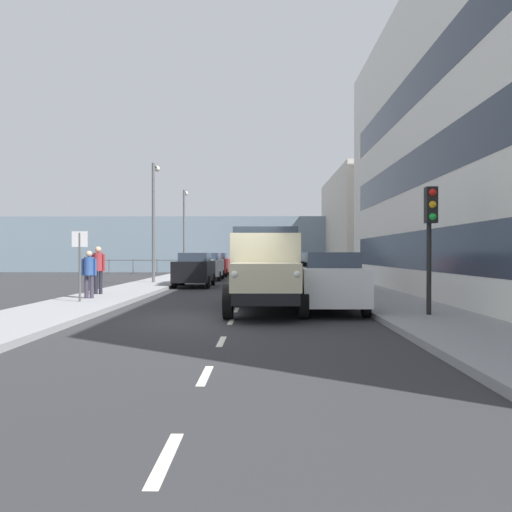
% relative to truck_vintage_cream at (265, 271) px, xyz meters
% --- Properties ---
extents(ground_plane, '(80.00, 80.00, 0.00)m').
position_rel_truck_vintage_cream_xyz_m(ground_plane, '(0.86, -7.56, -1.18)').
color(ground_plane, '#2D2D30').
extents(sidewalk_left, '(2.69, 38.87, 0.15)m').
position_rel_truck_vintage_cream_xyz_m(sidewalk_left, '(-4.13, -7.56, -1.10)').
color(sidewalk_left, gray).
rests_on(sidewalk_left, ground_plane).
extents(sidewalk_right, '(2.69, 38.87, 0.15)m').
position_rel_truck_vintage_cream_xyz_m(sidewalk_right, '(5.84, -7.56, -1.10)').
color(sidewalk_right, gray).
rests_on(sidewalk_right, ground_plane).
extents(road_centreline_markings, '(0.12, 34.42, 0.01)m').
position_rel_truck_vintage_cream_xyz_m(road_centreline_markings, '(0.86, -7.07, -1.17)').
color(road_centreline_markings, silver).
rests_on(road_centreline_markings, ground_plane).
extents(building_far_block, '(6.56, 14.34, 7.94)m').
position_rel_truck_vintage_cream_xyz_m(building_far_block, '(-8.75, -25.56, 2.79)').
color(building_far_block, beige).
rests_on(building_far_block, ground_plane).
extents(sea_horizon, '(80.00, 0.80, 5.00)m').
position_rel_truck_vintage_cream_xyz_m(sea_horizon, '(0.86, -30.00, 1.32)').
color(sea_horizon, gray).
rests_on(sea_horizon, ground_plane).
extents(seawall_railing, '(28.08, 0.08, 1.20)m').
position_rel_truck_vintage_cream_xyz_m(seawall_railing, '(0.86, -26.40, -0.26)').
color(seawall_railing, '#4C5156').
rests_on(seawall_railing, ground_plane).
extents(truck_vintage_cream, '(2.17, 5.64, 2.43)m').
position_rel_truck_vintage_cream_xyz_m(truck_vintage_cream, '(0.00, 0.00, 0.00)').
color(truck_vintage_cream, black).
rests_on(truck_vintage_cream, ground_plane).
extents(car_white_kerbside_near, '(1.83, 4.01, 1.72)m').
position_rel_truck_vintage_cream_xyz_m(car_white_kerbside_near, '(-1.83, -0.29, -0.28)').
color(car_white_kerbside_near, white).
rests_on(car_white_kerbside_near, ground_plane).
extents(car_maroon_kerbside_1, '(1.83, 4.17, 1.72)m').
position_rel_truck_vintage_cream_xyz_m(car_maroon_kerbside_1, '(-1.83, -5.84, -0.28)').
color(car_maroon_kerbside_1, maroon).
rests_on(car_maroon_kerbside_1, ground_plane).
extents(car_black_oppositeside_0, '(1.81, 3.95, 1.72)m').
position_rel_truck_vintage_cream_xyz_m(car_black_oppositeside_0, '(3.55, -10.87, -0.28)').
color(car_black_oppositeside_0, black).
rests_on(car_black_oppositeside_0, ground_plane).
extents(car_silver_oppositeside_1, '(1.80, 3.91, 1.72)m').
position_rel_truck_vintage_cream_xyz_m(car_silver_oppositeside_1, '(3.55, -16.89, -0.28)').
color(car_silver_oppositeside_1, '#B7BABF').
rests_on(car_silver_oppositeside_1, ground_plane).
extents(car_red_oppositeside_2, '(1.83, 4.32, 1.72)m').
position_rel_truck_vintage_cream_xyz_m(car_red_oppositeside_2, '(3.55, -22.06, -0.28)').
color(car_red_oppositeside_2, '#B21E1E').
rests_on(car_red_oppositeside_2, ground_plane).
extents(pedestrian_couple_b, '(0.53, 0.34, 1.63)m').
position_rel_truck_vintage_cream_xyz_m(pedestrian_couple_b, '(6.05, -2.81, -0.07)').
color(pedestrian_couple_b, '#383342').
rests_on(pedestrian_couple_b, sidewalk_right).
extents(pedestrian_in_dark_coat, '(0.53, 0.34, 1.80)m').
position_rel_truck_vintage_cream_xyz_m(pedestrian_in_dark_coat, '(6.33, -4.57, 0.04)').
color(pedestrian_in_dark_coat, black).
rests_on(pedestrian_in_dark_coat, sidewalk_right).
extents(traffic_light_near, '(0.28, 0.41, 3.20)m').
position_rel_truck_vintage_cream_xyz_m(traffic_light_near, '(-4.13, 1.58, 1.29)').
color(traffic_light_near, black).
rests_on(traffic_light_near, sidewalk_left).
extents(lamp_post_promenade, '(0.32, 1.14, 6.39)m').
position_rel_truck_vintage_cream_xyz_m(lamp_post_promenade, '(5.94, -12.32, 2.78)').
color(lamp_post_promenade, '#59595B').
rests_on(lamp_post_promenade, sidewalk_right).
extents(lamp_post_far, '(0.32, 1.14, 6.30)m').
position_rel_truck_vintage_cream_xyz_m(lamp_post_far, '(5.99, -22.71, 2.74)').
color(lamp_post_far, '#59595B').
rests_on(lamp_post_far, sidewalk_right).
extents(street_sign, '(0.50, 0.07, 2.25)m').
position_rel_truck_vintage_cream_xyz_m(street_sign, '(5.94, -1.67, 0.50)').
color(street_sign, '#4C4C4C').
rests_on(street_sign, sidewalk_right).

